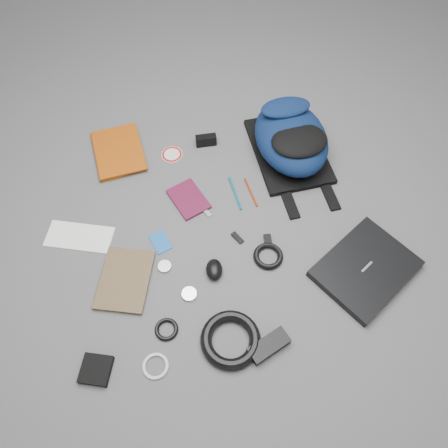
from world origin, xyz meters
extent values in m
plane|color=#4F4F51|center=(0.00, 0.00, 0.00)|extent=(4.00, 4.00, 0.00)
cube|color=black|center=(0.44, -0.31, 0.02)|extent=(0.42, 0.38, 0.03)
imported|color=#8C3708|center=(-0.43, 0.46, 0.01)|extent=(0.21, 0.27, 0.03)
imported|color=#A8810C|center=(-0.47, -0.09, 0.01)|extent=(0.25, 0.29, 0.02)
cube|color=white|center=(-0.53, 0.10, 0.00)|extent=(0.27, 0.20, 0.00)
cube|color=#410C22|center=(-0.10, 0.15, 0.01)|extent=(0.16, 0.19, 0.01)
cube|color=black|center=(0.03, 0.42, 0.02)|extent=(0.09, 0.04, 0.05)
cylinder|color=silver|center=(-0.12, 0.40, 0.00)|extent=(0.10, 0.10, 0.00)
cylinder|color=#0B5868|center=(0.08, 0.14, 0.00)|extent=(0.01, 0.16, 0.01)
cylinder|color=maroon|center=(0.14, 0.12, 0.00)|extent=(0.02, 0.14, 0.01)
cube|color=#1658AC|center=(-0.25, 0.00, 0.00)|extent=(0.08, 0.10, 0.00)
cube|color=black|center=(0.03, -0.06, 0.00)|extent=(0.04, 0.06, 0.01)
cube|color=#BBBABD|center=(-0.05, 0.07, 0.00)|extent=(0.03, 0.04, 0.01)
cube|color=black|center=(0.14, -0.10, 0.01)|extent=(0.03, 0.05, 0.01)
ellipsoid|color=black|center=(-0.08, -0.17, 0.02)|extent=(0.07, 0.09, 0.04)
cylinder|color=#A3A3A5|center=(-0.25, -0.11, 0.01)|extent=(0.06, 0.06, 0.01)
cylinder|color=silver|center=(-0.19, -0.23, 0.01)|extent=(0.07, 0.07, 0.01)
torus|color=black|center=(0.12, -0.17, 0.01)|extent=(0.12, 0.12, 0.02)
cube|color=black|center=(0.02, -0.48, 0.02)|extent=(0.15, 0.10, 0.03)
torus|color=black|center=(-0.09, -0.43, 0.02)|extent=(0.25, 0.25, 0.04)
cube|color=black|center=(-0.53, -0.41, 0.01)|extent=(0.12, 0.12, 0.02)
torus|color=black|center=(-0.29, -0.34, 0.01)|extent=(0.10, 0.10, 0.01)
torus|color=silver|center=(-0.34, -0.44, 0.01)|extent=(0.11, 0.11, 0.01)
camera|label=1|loc=(-0.22, -0.81, 1.42)|focal=35.00mm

